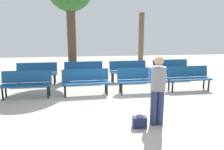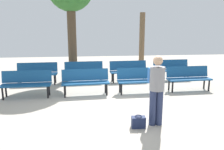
{
  "view_description": "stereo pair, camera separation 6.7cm",
  "coord_description": "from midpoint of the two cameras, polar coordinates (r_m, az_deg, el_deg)",
  "views": [
    {
      "loc": [
        -1.01,
        -5.8,
        2.26
      ],
      "look_at": [
        0.0,
        2.11,
        0.55
      ],
      "focal_mm": 35.26,
      "sensor_mm": 36.0,
      "label": 1
    },
    {
      "loc": [
        -0.94,
        -5.81,
        2.26
      ],
      "look_at": [
        0.0,
        2.11,
        0.55
      ],
      "focal_mm": 35.26,
      "sensor_mm": 36.0,
      "label": 2
    }
  ],
  "objects": [
    {
      "name": "visitor_with_backpack",
      "position": [
        5.21,
        11.34,
        -2.84
      ],
      "size": [
        0.35,
        0.53,
        1.65
      ],
      "rotation": [
        0.0,
        0.0,
        3.12
      ],
      "color": "navy",
      "rests_on": "ground_plane"
    },
    {
      "name": "bench_r1_c3",
      "position": [
        10.13,
        14.86,
        1.72
      ],
      "size": [
        1.61,
        0.52,
        0.87
      ],
      "rotation": [
        0.0,
        0.0,
        0.02
      ],
      "color": "navy",
      "rests_on": "ground_plane"
    },
    {
      "name": "bench_r0_c1",
      "position": [
        7.58,
        -7.1,
        -1.38
      ],
      "size": [
        1.62,
        0.56,
        0.87
      ],
      "rotation": [
        0.0,
        0.0,
        0.05
      ],
      "color": "navy",
      "rests_on": "ground_plane"
    },
    {
      "name": "bench_r0_c2",
      "position": [
        7.83,
        7.01,
        -0.94
      ],
      "size": [
        1.6,
        0.5,
        0.87
      ],
      "rotation": [
        0.0,
        0.0,
        0.01
      ],
      "color": "navy",
      "rests_on": "ground_plane"
    },
    {
      "name": "bench_r1_c0",
      "position": [
        9.43,
        -19.11,
        0.7
      ],
      "size": [
        1.61,
        0.53,
        0.87
      ],
      "rotation": [
        0.0,
        0.0,
        0.03
      ],
      "color": "navy",
      "rests_on": "ground_plane"
    },
    {
      "name": "bench_r0_c0",
      "position": [
        7.78,
        -21.52,
        -1.79
      ],
      "size": [
        1.61,
        0.51,
        0.87
      ],
      "rotation": [
        0.0,
        0.0,
        0.02
      ],
      "color": "navy",
      "rests_on": "ground_plane"
    },
    {
      "name": "bench_r0_c3",
      "position": [
        8.56,
        18.94,
        -0.39
      ],
      "size": [
        1.61,
        0.52,
        0.87
      ],
      "rotation": [
        0.0,
        0.0,
        0.03
      ],
      "color": "navy",
      "rests_on": "ground_plane"
    },
    {
      "name": "tree_0",
      "position": [
        13.1,
        7.41,
        8.96
      ],
      "size": [
        0.31,
        0.31,
        3.13
      ],
      "color": "brown",
      "rests_on": "ground_plane"
    },
    {
      "name": "bench_r1_c1",
      "position": [
        9.29,
        -7.55,
        1.11
      ],
      "size": [
        1.62,
        0.54,
        0.87
      ],
      "rotation": [
        0.0,
        0.0,
        0.04
      ],
      "color": "navy",
      "rests_on": "ground_plane"
    },
    {
      "name": "ground_plane",
      "position": [
        6.3,
        2.14,
        -8.91
      ],
      "size": [
        24.0,
        24.0,
        0.0
      ],
      "primitive_type": "plane",
      "color": "#B2A899"
    },
    {
      "name": "handbag",
      "position": [
        5.23,
        6.78,
        -11.97
      ],
      "size": [
        0.33,
        0.2,
        0.29
      ],
      "color": "#192347",
      "rests_on": "ground_plane"
    },
    {
      "name": "bench_r1_c2",
      "position": [
        9.45,
        4.04,
        1.37
      ],
      "size": [
        1.62,
        0.55,
        0.87
      ],
      "rotation": [
        0.0,
        0.0,
        0.04
      ],
      "color": "navy",
      "rests_on": "ground_plane"
    }
  ]
}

